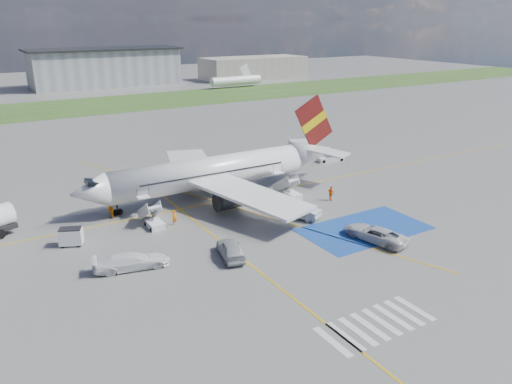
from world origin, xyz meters
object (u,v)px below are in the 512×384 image
airliner (220,171)px  car_silver_b (299,211)px  belt_loader (331,159)px  car_silver_a (231,249)px  gpu_cart (71,238)px  van_white_a (376,232)px  van_white_b (131,259)px

airliner → car_silver_b: (4.33, -11.56, -2.56)m
airliner → belt_loader: 23.84m
belt_loader → car_silver_a: bearing=-133.9°
gpu_cart → car_silver_b: size_ratio=0.52×
airliner → gpu_cart: airliner is taller
car_silver_b → van_white_a: size_ratio=0.94×
car_silver_b → van_white_a: (3.02, -9.28, 0.18)m
airliner → van_white_a: size_ratio=6.85×
car_silver_a → van_white_b: 9.31m
belt_loader → van_white_b: (-39.25, -19.24, 0.66)m
car_silver_a → belt_loader: bearing=-130.0°
gpu_cart → van_white_a: bearing=-5.9°
airliner → gpu_cart: (-19.90, -5.66, -2.55)m
car_silver_a → van_white_a: bearing=177.6°
airliner → van_white_b: (-16.25, -13.77, -2.38)m
airliner → gpu_cart: 20.85m
gpu_cart → car_silver_b: bearing=9.5°
airliner → van_white_b: airliner is taller
van_white_b → car_silver_b: bearing=-72.0°
airliner → car_silver_a: 18.19m
car_silver_a → car_silver_b: size_ratio=1.00×
car_silver_a → car_silver_b: car_silver_a is taller
belt_loader → car_silver_a: (-30.34, -21.92, 0.52)m
belt_loader → car_silver_a: car_silver_a is taller
gpu_cart → airliner: bearing=39.1°
belt_loader → car_silver_a: size_ratio=0.95×
airliner → car_silver_a: bearing=-114.0°
car_silver_b → van_white_b: (-20.58, -2.22, 0.18)m
belt_loader → van_white_b: size_ratio=0.93×
belt_loader → van_white_a: (-15.66, -26.30, 0.66)m
airliner → van_white_a: 22.22m
belt_loader → car_silver_b: 25.27m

